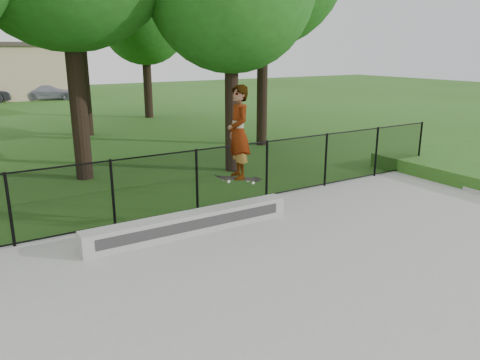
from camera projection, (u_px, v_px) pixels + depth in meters
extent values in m
plane|color=#2E5718|center=(393.00, 337.00, 6.36)|extent=(100.00, 100.00, 0.00)
cube|color=#9B9B96|center=(394.00, 335.00, 6.35)|extent=(14.00, 12.00, 0.06)
cube|color=#B0AFAA|center=(191.00, 223.00, 9.75)|extent=(4.54, 0.40, 0.44)
imported|color=#9B9BB0|center=(49.00, 92.00, 36.14)|extent=(3.99, 2.60, 1.16)
cube|color=black|center=(239.00, 178.00, 9.77)|extent=(0.83, 0.23, 0.19)
imported|color=#B8E9F2|center=(238.00, 132.00, 9.51)|extent=(0.61, 0.78, 1.91)
cylinder|color=black|center=(10.00, 210.00, 8.95)|extent=(0.06, 0.06, 1.50)
cylinder|color=black|center=(113.00, 194.00, 9.96)|extent=(0.06, 0.06, 1.50)
cylinder|color=black|center=(197.00, 180.00, 10.97)|extent=(0.06, 0.06, 1.50)
cylinder|color=black|center=(267.00, 169.00, 11.99)|extent=(0.06, 0.06, 1.50)
cylinder|color=black|center=(326.00, 160.00, 13.00)|extent=(0.06, 0.06, 1.50)
cylinder|color=black|center=(376.00, 152.00, 14.01)|extent=(0.06, 0.06, 1.50)
cylinder|color=black|center=(420.00, 145.00, 15.02)|extent=(0.06, 0.06, 1.50)
cylinder|color=black|center=(196.00, 150.00, 10.78)|extent=(16.00, 0.04, 0.04)
cylinder|color=black|center=(198.00, 208.00, 11.16)|extent=(16.00, 0.04, 0.04)
cube|color=black|center=(197.00, 180.00, 10.97)|extent=(16.00, 0.01, 1.50)
cylinder|color=black|center=(78.00, 94.00, 13.52)|extent=(0.44, 0.44, 5.03)
cylinder|color=black|center=(232.00, 105.00, 14.59)|extent=(0.44, 0.44, 4.18)
cylinder|color=black|center=(262.00, 80.00, 18.53)|extent=(0.44, 0.44, 5.19)
cylinder|color=black|center=(82.00, 71.00, 20.58)|extent=(0.44, 0.44, 5.71)
cylinder|color=black|center=(148.00, 82.00, 26.37)|extent=(0.44, 0.44, 3.99)
sphere|color=#1F5316|center=(144.00, 20.00, 25.48)|extent=(4.78, 4.78, 4.78)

